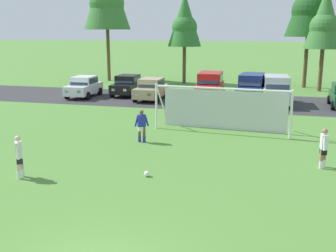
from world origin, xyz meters
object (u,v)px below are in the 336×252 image
at_px(player_midfield_center, 19,157).
at_px(parked_car_slot_left, 128,85).
at_px(parked_car_slot_center_left, 151,89).
at_px(soccer_ball, 147,174).
at_px(parked_car_slot_center_right, 252,87).
at_px(player_striker_near, 142,126).
at_px(player_defender_far, 324,148).
at_px(parked_car_slot_far_left, 84,87).
at_px(soccer_goal, 223,107).
at_px(parked_car_slot_center, 210,86).
at_px(parked_car_slot_right, 276,90).

xyz_separation_m(player_midfield_center, parked_car_slot_left, (-3.04, 20.25, 0.05)).
bearing_deg(parked_car_slot_center_left, soccer_ball, -73.77).
height_order(parked_car_slot_left, parked_car_slot_center_right, parked_car_slot_center_right).
bearing_deg(parked_car_slot_left, parked_car_slot_center_right, -3.48).
xyz_separation_m(parked_car_slot_center_left, parked_car_slot_center_right, (7.84, 1.20, 0.24)).
distance_m(soccer_ball, player_striker_near, 5.05).
bearing_deg(player_defender_far, parked_car_slot_center_right, 103.47).
bearing_deg(player_midfield_center, parked_car_slot_far_left, 108.74).
distance_m(parked_car_slot_center_left, parked_car_slot_center_right, 7.94).
bearing_deg(player_defender_far, parked_car_slot_center_left, 128.88).
distance_m(soccer_goal, parked_car_slot_center, 10.66).
relative_size(player_striker_near, parked_car_slot_far_left, 0.38).
bearing_deg(soccer_ball, parked_car_slot_left, 111.96).
distance_m(soccer_ball, parked_car_slot_far_left, 20.30).
height_order(player_midfield_center, parked_car_slot_center_left, parked_car_slot_center_left).
xyz_separation_m(player_midfield_center, parked_car_slot_center, (4.14, 19.95, 0.29)).
distance_m(player_midfield_center, parked_car_slot_left, 20.47).
height_order(parked_car_slot_center_left, parked_car_slot_center_right, parked_car_slot_center_right).
relative_size(soccer_goal, player_striker_near, 4.60).
height_order(soccer_ball, parked_car_slot_center_left, parked_car_slot_center_left).
xyz_separation_m(soccer_ball, parked_car_slot_center, (-0.45, 18.65, 1.00)).
bearing_deg(parked_car_slot_center_left, player_midfield_center, -88.80).
distance_m(player_striker_near, parked_car_slot_center, 14.01).
height_order(player_midfield_center, parked_car_slot_center, parked_car_slot_center).
bearing_deg(parked_car_slot_right, parked_car_slot_far_left, -179.15).
bearing_deg(soccer_goal, player_defender_far, -49.28).
distance_m(soccer_goal, player_defender_far, 7.26).
distance_m(player_midfield_center, parked_car_slot_center, 20.38).
distance_m(soccer_ball, parked_car_slot_center, 18.68).
bearing_deg(parked_car_slot_right, player_defender_far, -82.71).
bearing_deg(parked_car_slot_left, soccer_ball, -68.04).
height_order(parked_car_slot_far_left, parked_car_slot_center, parked_car_slot_center).
xyz_separation_m(soccer_goal, parked_car_slot_far_left, (-12.71, 8.89, -0.42)).
relative_size(player_striker_near, parked_car_slot_center_right, 0.35).
distance_m(player_defender_far, parked_car_slot_center, 17.38).
bearing_deg(parked_car_slot_left, parked_car_slot_far_left, -150.78).
height_order(parked_car_slot_far_left, parked_car_slot_center_right, parked_car_slot_center_right).
bearing_deg(parked_car_slot_right, parked_car_slot_center_right, 153.41).
xyz_separation_m(soccer_goal, parked_car_slot_left, (-9.50, 10.69, -0.42)).
distance_m(player_midfield_center, parked_car_slot_center_left, 18.41).
distance_m(soccer_goal, player_midfield_center, 11.54).
xyz_separation_m(player_striker_near, parked_car_slot_far_left, (-9.13, 12.44, 0.05)).
relative_size(player_midfield_center, parked_car_slot_center, 0.35).
height_order(soccer_goal, parked_car_slot_right, soccer_goal).
bearing_deg(player_defender_far, player_midfield_center, -160.02).
relative_size(soccer_ball, soccer_goal, 0.03).
bearing_deg(player_striker_near, player_midfield_center, -115.54).
height_order(player_midfield_center, parked_car_slot_center_right, parked_car_slot_center_right).
bearing_deg(soccer_goal, soccer_ball, -102.73).
bearing_deg(parked_car_slot_center_left, parked_car_slot_right, 1.59).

